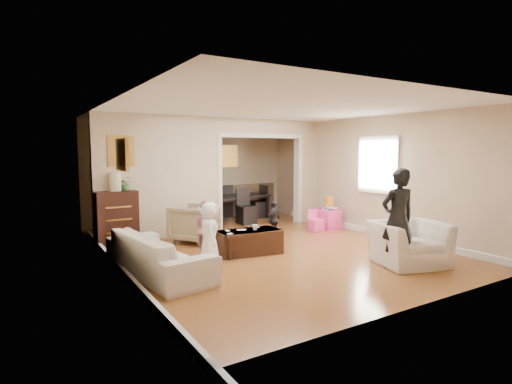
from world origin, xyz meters
TOP-DOWN VIEW (x-y plane):
  - floor at (0.00, 0.00)m, footprint 7.00×7.00m
  - partition_left at (-1.38, 1.80)m, footprint 2.75×0.18m
  - partition_right at (2.48, 1.80)m, footprint 0.55×0.18m
  - partition_header at (1.10, 1.80)m, footprint 2.22×0.18m
  - window_pane at (2.73, -0.40)m, footprint 0.03×0.95m
  - framed_art_partition at (-2.20, 1.70)m, footprint 0.45×0.03m
  - framed_art_sofa_wall at (-2.71, -0.60)m, footprint 0.03×0.55m
  - framed_art_alcove at (1.10, 3.44)m, footprint 0.45×0.03m
  - sofa at (-2.24, -0.66)m, footprint 1.14×2.25m
  - armchair_back at (-0.93, 1.11)m, footprint 1.15×1.15m
  - armchair_front at (1.42, -2.27)m, footprint 1.29×1.20m
  - dresser at (-2.35, 1.62)m, footprint 0.78×0.44m
  - table_lamp at (-2.35, 1.62)m, footprint 0.22×0.22m
  - potted_plant at (-2.15, 1.62)m, footprint 0.24×0.21m
  - coffee_table at (-0.46, -0.30)m, footprint 1.21×0.74m
  - coffee_cup at (-0.36, -0.35)m, footprint 0.12×0.12m
  - play_table at (2.33, 0.72)m, footprint 0.52×0.52m
  - cereal_box at (2.45, 0.82)m, footprint 0.21×0.09m
  - cyan_cup at (2.23, 0.67)m, footprint 0.08×0.08m
  - toy_block at (2.21, 0.84)m, footprint 0.10×0.09m
  - play_bowl at (2.38, 0.60)m, footprint 0.23×0.23m
  - dining_table at (0.99, 2.94)m, footprint 1.99×1.29m
  - adult_person at (1.06, -2.32)m, footprint 0.65×0.50m
  - child_kneel_a at (-1.31, -0.45)m, footprint 0.46×0.57m
  - child_kneel_b at (-1.16, 0.00)m, footprint 0.46×0.54m
  - child_toddler at (0.59, 0.45)m, footprint 0.52×0.42m
  - craft_papers at (-0.63, -0.23)m, footprint 0.82×0.36m

SIDE VIEW (x-z plane):
  - floor at x=0.00m, z-range 0.00..0.00m
  - coffee_table at x=-0.46m, z-range 0.00..0.43m
  - play_table at x=2.33m, z-range 0.00..0.46m
  - sofa at x=-2.24m, z-range 0.00..0.63m
  - dining_table at x=0.99m, z-range 0.00..0.66m
  - armchair_front at x=1.42m, z-range 0.00..0.70m
  - armchair_back at x=-0.93m, z-range 0.00..0.76m
  - child_toddler at x=0.59m, z-range 0.00..0.82m
  - craft_papers at x=-0.63m, z-range 0.43..0.43m
  - coffee_cup at x=-0.36m, z-range 0.43..0.53m
  - toy_block at x=2.21m, z-range 0.46..0.51m
  - play_bowl at x=2.38m, z-range 0.46..0.51m
  - child_kneel_b at x=-1.16m, z-range 0.00..0.98m
  - cyan_cup at x=2.23m, z-range 0.46..0.54m
  - child_kneel_a at x=-1.31m, z-range 0.00..1.01m
  - dresser at x=-2.35m, z-range 0.00..1.07m
  - cereal_box at x=2.45m, z-range 0.46..0.76m
  - adult_person at x=1.06m, z-range 0.00..1.59m
  - potted_plant at x=-2.15m, z-range 1.07..1.34m
  - table_lamp at x=-2.35m, z-range 1.07..1.43m
  - partition_left at x=-1.38m, z-range 0.00..2.60m
  - partition_right at x=2.48m, z-range 0.00..2.60m
  - window_pane at x=2.73m, z-range 1.00..2.10m
  - framed_art_alcove at x=1.10m, z-range 1.42..1.98m
  - framed_art_sofa_wall at x=-2.71m, z-range 1.60..2.00m
  - framed_art_partition at x=-2.20m, z-range 1.58..2.12m
  - partition_header at x=1.10m, z-range 2.25..2.60m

